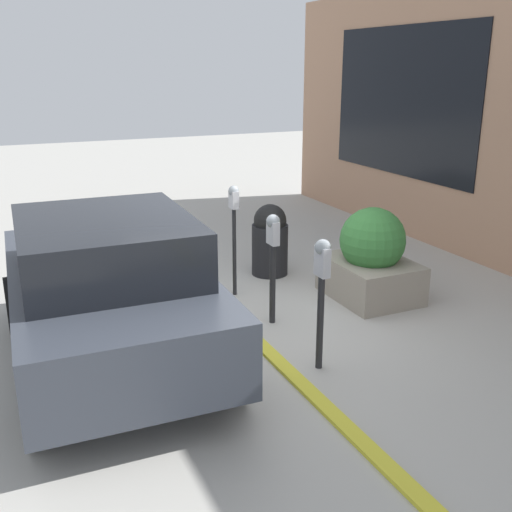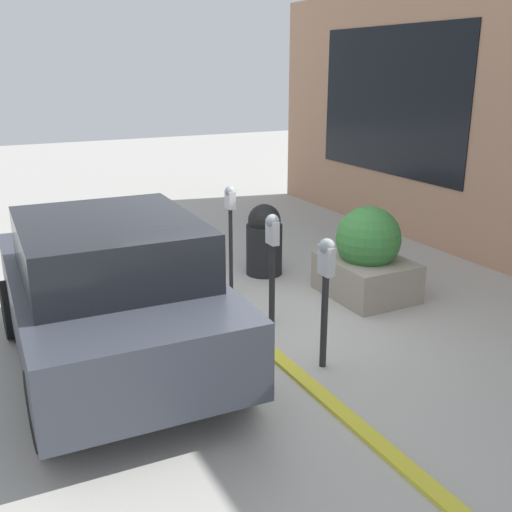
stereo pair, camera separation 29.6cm
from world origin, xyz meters
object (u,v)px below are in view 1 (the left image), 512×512
object	(u,v)px
parking_meter_second	(273,249)
parked_car_front	(108,288)
planter_box	(371,259)
parking_meter_nearest	(322,279)
trash_bin	(270,240)
parking_meter_middle	(234,216)

from	to	relation	value
parking_meter_second	parked_car_front	world-z (taller)	parked_car_front
planter_box	parking_meter_nearest	bearing A→B (deg)	131.51
planter_box	trash_bin	bearing A→B (deg)	29.81
parking_meter_second	planter_box	bearing A→B (deg)	-82.58
planter_box	parked_car_front	bearing A→B (deg)	96.64
parking_meter_second	parked_car_front	xyz separation A→B (m)	(-0.21, 2.03, -0.11)
planter_box	parked_car_front	distance (m)	3.67
parking_meter_second	trash_bin	bearing A→B (deg)	-24.69
parking_meter_middle	parking_meter_nearest	bearing A→B (deg)	179.94
parking_meter_second	parked_car_front	size ratio (longest dim) A/B	0.35
parking_meter_nearest	planter_box	distance (m)	2.27
parking_meter_nearest	trash_bin	distance (m)	3.08
parking_meter_nearest	planter_box	size ratio (longest dim) A/B	1.12
parked_car_front	trash_bin	distance (m)	3.38
parking_meter_middle	parking_meter_second	bearing A→B (deg)	-176.77
parking_meter_nearest	planter_box	bearing A→B (deg)	-48.49
parking_meter_middle	trash_bin	xyz separation A→B (m)	(0.59, -0.83, -0.58)
parking_meter_nearest	trash_bin	size ratio (longest dim) A/B	1.30
parking_meter_second	parked_car_front	distance (m)	2.04
parking_meter_middle	planter_box	xyz separation A→B (m)	(-0.87, -1.66, -0.58)
parking_meter_second	parked_car_front	bearing A→B (deg)	96.02
parking_meter_nearest	parking_meter_second	size ratio (longest dim) A/B	1.02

